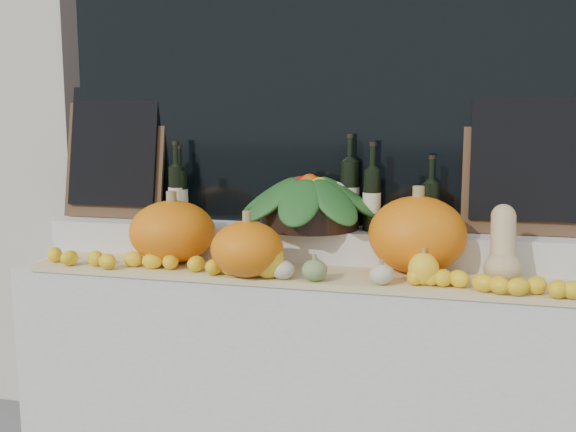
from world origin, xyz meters
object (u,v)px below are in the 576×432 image
(butternut_squash, at_px, (503,250))
(pumpkin_left, at_px, (172,232))
(wine_bottle_tall, at_px, (349,194))
(produce_bowl, at_px, (309,201))
(pumpkin_right, at_px, (417,235))

(butternut_squash, bearing_deg, pumpkin_left, 178.66)
(pumpkin_left, bearing_deg, butternut_squash, -1.34)
(pumpkin_left, bearing_deg, wine_bottle_tall, 20.18)
(butternut_squash, relative_size, produce_bowl, 0.44)
(pumpkin_left, distance_m, pumpkin_right, 1.01)
(butternut_squash, relative_size, wine_bottle_tall, 0.72)
(pumpkin_right, distance_m, butternut_squash, 0.33)
(produce_bowl, bearing_deg, pumpkin_left, -158.58)
(pumpkin_left, bearing_deg, pumpkin_right, 3.89)
(produce_bowl, bearing_deg, pumpkin_right, -17.27)
(butternut_squash, bearing_deg, produce_bowl, 162.62)
(pumpkin_left, height_order, butternut_squash, butternut_squash)
(pumpkin_left, relative_size, butternut_squash, 1.25)
(butternut_squash, xyz_separation_m, produce_bowl, (-0.78, 0.24, 0.13))
(butternut_squash, bearing_deg, wine_bottle_tall, 154.64)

